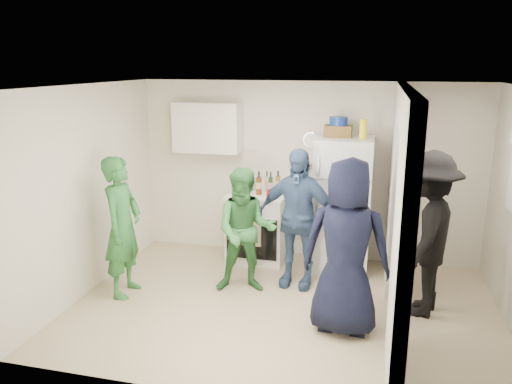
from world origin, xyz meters
TOP-DOWN VIEW (x-y plane):
  - floor at (0.00, 0.00)m, footprint 4.80×4.80m
  - wall_back at (0.00, 1.70)m, footprint 4.80×0.00m
  - wall_front at (0.00, -1.70)m, footprint 4.80×0.00m
  - wall_left at (-2.40, 0.00)m, footprint 0.00×3.40m
  - ceiling at (0.00, 0.00)m, footprint 4.80×4.80m
  - partition_pier_back at (1.20, 1.10)m, footprint 0.12×1.20m
  - partition_pier_front at (1.20, -1.10)m, footprint 0.12×1.20m
  - partition_header at (1.20, 0.00)m, footprint 0.12×1.00m
  - stove at (-0.64, 1.37)m, footprint 0.81×0.68m
  - upper_cabinet at (-1.40, 1.52)m, footprint 0.95×0.34m
  - fridge at (0.54, 1.34)m, footprint 0.74×0.72m
  - wicker_basket at (0.44, 1.39)m, footprint 0.35×0.25m
  - blue_bowl at (0.44, 1.39)m, footprint 0.24×0.24m
  - yellow_cup_stack_top at (0.76, 1.24)m, footprint 0.09×0.09m
  - wall_clock at (0.05, 1.68)m, footprint 0.22×0.02m
  - spice_shelf at (0.00, 1.65)m, footprint 0.35×0.08m
  - yellow_cup_stack_stove at (-0.76, 1.15)m, footprint 0.09×0.09m
  - red_cup at (-0.42, 1.17)m, footprint 0.09×0.09m
  - person_green_left at (-1.93, -0.08)m, footprint 0.42×0.63m
  - person_green_center at (-0.53, 0.35)m, footprint 0.86×0.73m
  - person_denim at (0.04, 0.66)m, footprint 1.07×0.55m
  - person_navy at (0.70, -0.33)m, footprint 0.94×0.65m
  - person_nook at (1.52, 0.29)m, footprint 1.01×1.34m
  - bottle_a at (-0.90, 1.48)m, footprint 0.07×0.07m
  - bottle_b at (-0.81, 1.30)m, footprint 0.08×0.08m
  - bottle_c at (-0.74, 1.52)m, footprint 0.07×0.07m
  - bottle_d at (-0.61, 1.32)m, footprint 0.08×0.08m
  - bottle_e at (-0.54, 1.55)m, footprint 0.06×0.06m
  - bottle_f at (-0.45, 1.38)m, footprint 0.06×0.06m
  - bottle_g at (-0.37, 1.49)m, footprint 0.07×0.07m
  - bottle_h at (-0.96, 1.26)m, footprint 0.06×0.06m

SIDE VIEW (x-z plane):
  - floor at x=0.00m, z-range 0.00..0.00m
  - stove at x=-0.64m, z-range 0.00..0.97m
  - person_green_center at x=-0.53m, z-range 0.00..1.54m
  - person_green_left at x=-1.93m, z-range 0.00..1.70m
  - person_denim at x=0.04m, z-range 0.00..1.75m
  - fridge at x=0.54m, z-range 0.00..1.80m
  - person_nook at x=1.52m, z-range 0.00..1.84m
  - person_navy at x=0.70m, z-range 0.00..1.85m
  - red_cup at x=-0.42m, z-range 0.97..1.09m
  - yellow_cup_stack_stove at x=-0.76m, z-range 0.97..1.22m
  - bottle_c at x=-0.74m, z-range 0.97..1.23m
  - bottle_b at x=-0.81m, z-range 0.97..1.23m
  - bottle_h at x=-0.96m, z-range 0.97..1.26m
  - bottle_e at x=-0.54m, z-range 0.97..1.26m
  - bottle_a at x=-0.90m, z-range 0.97..1.28m
  - bottle_g at x=-0.37m, z-range 0.97..1.28m
  - bottle_f at x=-0.45m, z-range 0.97..1.29m
  - bottle_d at x=-0.61m, z-range 0.97..1.30m
  - wall_back at x=0.00m, z-range -1.15..3.65m
  - wall_front at x=0.00m, z-range -1.15..3.65m
  - wall_left at x=-2.40m, z-range -0.45..2.95m
  - partition_pier_back at x=1.20m, z-range 0.00..2.50m
  - partition_pier_front at x=1.20m, z-range 0.00..2.50m
  - spice_shelf at x=0.00m, z-range 1.34..1.36m
  - wall_clock at x=0.05m, z-range 1.59..1.81m
  - upper_cabinet at x=-1.40m, z-range 1.50..2.20m
  - wicker_basket at x=0.44m, z-range 1.80..1.95m
  - yellow_cup_stack_top at x=0.76m, z-range 1.80..2.05m
  - blue_bowl at x=0.44m, z-range 1.95..2.06m
  - partition_header at x=1.20m, z-range 2.10..2.50m
  - ceiling at x=0.00m, z-range 2.50..2.50m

